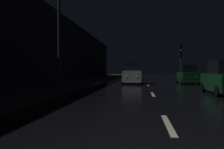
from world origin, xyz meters
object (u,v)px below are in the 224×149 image
Objects in this scene: car_approaching_headlights at (133,74)px; car_parked_right_near at (224,79)px; traffic_light_far_right at (180,54)px; car_parked_right_far at (188,75)px; streetlamp_overhead at (67,10)px.

car_approaching_headlights reaches higher than car_parked_right_near.
traffic_light_far_right reaches higher than car_parked_right_far.
car_parked_right_near is (0.00, -9.96, 0.01)m from car_parked_right_far.
car_parked_right_near is at bearing 12.41° from streetlamp_overhead.
car_parked_right_far is (5.73, 0.70, -0.12)m from car_approaching_headlights.
streetlamp_overhead is at bearing 143.27° from car_parked_right_far.
car_approaching_headlights is (3.17, 11.22, -3.73)m from streetlamp_overhead.
traffic_light_far_right is 1.34× the size of car_parked_right_far.
streetlamp_overhead is 1.83× the size of car_parked_right_far.
traffic_light_far_right is 1.33× the size of car_parked_right_near.
car_parked_right_far is at bearing 0.00° from car_parked_right_near.
car_parked_right_near reaches higher than car_parked_right_far.
traffic_light_far_right reaches higher than car_approaching_headlights.
car_parked_right_near is (-0.81, -18.60, -2.92)m from traffic_light_far_right.
car_parked_right_far is at bearing 97.01° from car_approaching_headlights.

